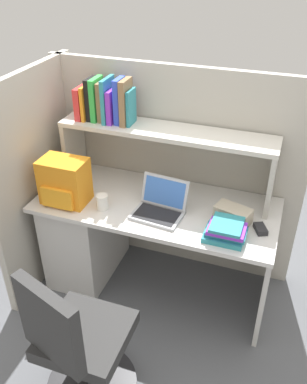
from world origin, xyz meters
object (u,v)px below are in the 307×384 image
object	(u,v)px
tissue_box	(233,215)
laptop	(160,206)
backpack	(64,182)
paper_cup	(102,202)
computer_mouse	(260,229)
office_chair	(79,349)

from	to	relation	value
tissue_box	laptop	bearing A→B (deg)	-154.78
laptop	backpack	distance (m)	0.65
backpack	tissue_box	xyz separation A→B (m)	(1.09, 0.14, -0.10)
paper_cup	computer_mouse	bearing A→B (deg)	5.79
backpack	paper_cup	world-z (taller)	backpack
laptop	tissue_box	xyz separation A→B (m)	(0.45, 0.07, -0.00)
backpack	tissue_box	distance (m)	1.10
tissue_box	paper_cup	bearing A→B (deg)	-153.30
computer_mouse	office_chair	world-z (taller)	office_chair
backpack	tissue_box	bearing A→B (deg)	7.51
computer_mouse	office_chair	xyz separation A→B (m)	(-0.78, -0.89, -0.35)
tissue_box	office_chair	size ratio (longest dim) A/B	0.24
laptop	backpack	bearing A→B (deg)	-173.25
computer_mouse	tissue_box	bearing A→B (deg)	139.89
backpack	tissue_box	world-z (taller)	backpack
laptop	computer_mouse	distance (m)	0.63
paper_cup	tissue_box	distance (m)	0.83
computer_mouse	laptop	bearing A→B (deg)	155.92
backpack	office_chair	bearing A→B (deg)	-58.63
laptop	computer_mouse	size ratio (longest dim) A/B	3.20
computer_mouse	office_chair	distance (m)	1.24
computer_mouse	paper_cup	size ratio (longest dim) A/B	1.02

